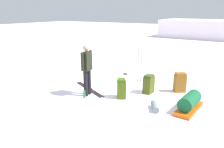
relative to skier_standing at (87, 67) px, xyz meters
The scene contains 11 objects.
ground_plane 1.25m from the skier_standing, 37.36° to the left, with size 80.00×80.00×0.00m, color white.
skier_standing is the anchor object (origin of this frame).
ski_pair_near 1.09m from the skier_standing, 121.98° to the left, with size 1.73×0.97×0.05m.
ski_pair_far 2.94m from the skier_standing, 91.23° to the left, with size 1.26×1.51×0.05m.
backpack_large_dark 2.16m from the skier_standing, 36.78° to the left, with size 0.31×0.39×0.64m.
backpack_bright 3.21m from the skier_standing, 36.72° to the left, with size 0.45×0.43×0.68m.
backpack_small_spare 1.31m from the skier_standing, 19.31° to the left, with size 0.42×0.44×0.63m.
ski_poles_planted_near 2.32m from the skier_standing, 66.95° to the left, with size 0.19×0.11×1.30m.
gear_sled 3.28m from the skier_standing, ahead, with size 0.57×1.31×0.49m.
sleeping_mat_rolled 2.47m from the skier_standing, ahead, with size 0.18×0.18×0.55m, color slate.
thermos_bottle 0.87m from the skier_standing, 73.73° to the right, with size 0.07×0.07×0.26m, color #24712F.
Camera 1 is at (3.59, -5.93, 2.69)m, focal length 35.26 mm.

